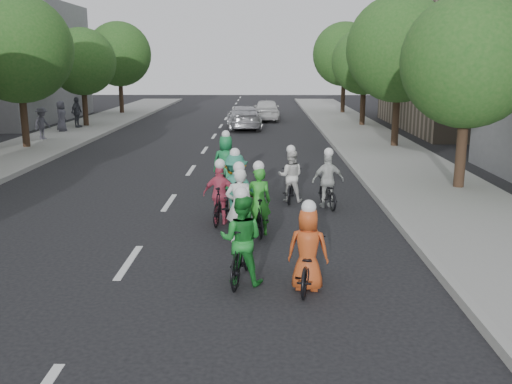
{
  "coord_description": "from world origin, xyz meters",
  "views": [
    {
      "loc": [
        2.72,
        -10.86,
        3.95
      ],
      "look_at": [
        2.54,
        2.03,
        1.0
      ],
      "focal_mm": 40.0,
      "sensor_mm": 36.0,
      "label": 1
    }
  ],
  "objects_px": {
    "cyclist_0": "(239,216)",
    "cyclist_8": "(328,187)",
    "cyclist_2": "(235,195)",
    "cyclist_9": "(226,168)",
    "cyclist_7": "(235,193)",
    "cyclist_1": "(242,246)",
    "follow_car_lead": "(244,117)",
    "cyclist_6": "(290,181)",
    "cyclist_4": "(307,258)",
    "cyclist_5": "(259,209)",
    "spectator_0": "(42,123)",
    "follow_car_trail": "(267,110)",
    "spectator_2": "(61,116)",
    "spectator_1": "(77,112)",
    "cyclist_3": "(221,200)"
  },
  "relations": [
    {
      "from": "spectator_2",
      "to": "spectator_0",
      "type": "bearing_deg",
      "value": -173.86
    },
    {
      "from": "cyclist_0",
      "to": "cyclist_4",
      "type": "xyz_separation_m",
      "value": [
        1.32,
        -2.75,
        -0.02
      ]
    },
    {
      "from": "follow_car_lead",
      "to": "spectator_2",
      "type": "distance_m",
      "value": 10.47
    },
    {
      "from": "cyclist_5",
      "to": "cyclist_6",
      "type": "bearing_deg",
      "value": -111.97
    },
    {
      "from": "cyclist_5",
      "to": "spectator_0",
      "type": "distance_m",
      "value": 19.04
    },
    {
      "from": "cyclist_7",
      "to": "spectator_2",
      "type": "height_order",
      "value": "cyclist_7"
    },
    {
      "from": "cyclist_0",
      "to": "cyclist_1",
      "type": "distance_m",
      "value": 2.47
    },
    {
      "from": "cyclist_3",
      "to": "cyclist_9",
      "type": "distance_m",
      "value": 3.72
    },
    {
      "from": "cyclist_1",
      "to": "follow_car_trail",
      "type": "relative_size",
      "value": 0.42
    },
    {
      "from": "cyclist_1",
      "to": "follow_car_lead",
      "type": "xyz_separation_m",
      "value": [
        -0.82,
        24.57,
        0.02
      ]
    },
    {
      "from": "cyclist_1",
      "to": "cyclist_4",
      "type": "height_order",
      "value": "cyclist_1"
    },
    {
      "from": "cyclist_2",
      "to": "cyclist_9",
      "type": "distance_m",
      "value": 3.36
    },
    {
      "from": "cyclist_5",
      "to": "follow_car_trail",
      "type": "relative_size",
      "value": 0.4
    },
    {
      "from": "cyclist_1",
      "to": "spectator_2",
      "type": "distance_m",
      "value": 24.53
    },
    {
      "from": "cyclist_8",
      "to": "cyclist_6",
      "type": "bearing_deg",
      "value": -44.97
    },
    {
      "from": "cyclist_9",
      "to": "follow_car_trail",
      "type": "xyz_separation_m",
      "value": [
        1.34,
        22.05,
        0.03
      ]
    },
    {
      "from": "cyclist_3",
      "to": "cyclist_8",
      "type": "bearing_deg",
      "value": -140.9
    },
    {
      "from": "cyclist_0",
      "to": "spectator_1",
      "type": "relative_size",
      "value": 1.03
    },
    {
      "from": "follow_car_lead",
      "to": "spectator_2",
      "type": "relative_size",
      "value": 2.83
    },
    {
      "from": "spectator_1",
      "to": "cyclist_1",
      "type": "bearing_deg",
      "value": -143.6
    },
    {
      "from": "cyclist_4",
      "to": "follow_car_trail",
      "type": "relative_size",
      "value": 0.39
    },
    {
      "from": "cyclist_5",
      "to": "follow_car_trail",
      "type": "bearing_deg",
      "value": -97.5
    },
    {
      "from": "cyclist_0",
      "to": "cyclist_8",
      "type": "bearing_deg",
      "value": -136.14
    },
    {
      "from": "follow_car_lead",
      "to": "spectator_0",
      "type": "xyz_separation_m",
      "value": [
        -9.89,
        -6.04,
        0.25
      ]
    },
    {
      "from": "follow_car_trail",
      "to": "spectator_0",
      "type": "relative_size",
      "value": 2.72
    },
    {
      "from": "spectator_0",
      "to": "spectator_2",
      "type": "distance_m",
      "value": 3.42
    },
    {
      "from": "cyclist_2",
      "to": "spectator_1",
      "type": "height_order",
      "value": "spectator_1"
    },
    {
      "from": "cyclist_4",
      "to": "spectator_2",
      "type": "height_order",
      "value": "spectator_2"
    },
    {
      "from": "cyclist_4",
      "to": "follow_car_lead",
      "type": "relative_size",
      "value": 0.35
    },
    {
      "from": "cyclist_7",
      "to": "cyclist_9",
      "type": "relative_size",
      "value": 0.99
    },
    {
      "from": "cyclist_3",
      "to": "follow_car_trail",
      "type": "xyz_separation_m",
      "value": [
        1.25,
        25.76,
        0.14
      ]
    },
    {
      "from": "cyclist_6",
      "to": "spectator_1",
      "type": "height_order",
      "value": "spectator_1"
    },
    {
      "from": "cyclist_6",
      "to": "cyclist_9",
      "type": "height_order",
      "value": "cyclist_9"
    },
    {
      "from": "cyclist_1",
      "to": "cyclist_2",
      "type": "xyz_separation_m",
      "value": [
        -0.34,
        4.3,
        -0.04
      ]
    },
    {
      "from": "follow_car_trail",
      "to": "spectator_2",
      "type": "bearing_deg",
      "value": 32.83
    },
    {
      "from": "cyclist_5",
      "to": "follow_car_lead",
      "type": "xyz_separation_m",
      "value": [
        -1.1,
        21.59,
        0.09
      ]
    },
    {
      "from": "cyclist_2",
      "to": "cyclist_8",
      "type": "xyz_separation_m",
      "value": [
        2.51,
        1.29,
        -0.07
      ]
    },
    {
      "from": "cyclist_4",
      "to": "cyclist_7",
      "type": "relative_size",
      "value": 0.9
    },
    {
      "from": "cyclist_9",
      "to": "cyclist_6",
      "type": "bearing_deg",
      "value": 151.91
    },
    {
      "from": "cyclist_2",
      "to": "cyclist_6",
      "type": "relative_size",
      "value": 1.05
    },
    {
      "from": "follow_car_trail",
      "to": "spectator_2",
      "type": "relative_size",
      "value": 2.57
    },
    {
      "from": "cyclist_6",
      "to": "spectator_0",
      "type": "height_order",
      "value": "spectator_0"
    },
    {
      "from": "cyclist_0",
      "to": "cyclist_2",
      "type": "xyz_separation_m",
      "value": [
        -0.19,
        1.84,
        0.05
      ]
    },
    {
      "from": "cyclist_2",
      "to": "cyclist_4",
      "type": "distance_m",
      "value": 4.83
    },
    {
      "from": "cyclist_8",
      "to": "cyclist_9",
      "type": "height_order",
      "value": "cyclist_9"
    },
    {
      "from": "cyclist_3",
      "to": "cyclist_4",
      "type": "xyz_separation_m",
      "value": [
        1.85,
        -4.21,
        -0.04
      ]
    },
    {
      "from": "cyclist_6",
      "to": "cyclist_8",
      "type": "distance_m",
      "value": 1.21
    },
    {
      "from": "cyclist_1",
      "to": "cyclist_8",
      "type": "relative_size",
      "value": 1.09
    },
    {
      "from": "cyclist_9",
      "to": "follow_car_lead",
      "type": "height_order",
      "value": "cyclist_9"
    },
    {
      "from": "cyclist_3",
      "to": "follow_car_trail",
      "type": "bearing_deg",
      "value": -84.11
    }
  ]
}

